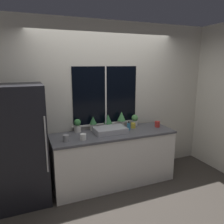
% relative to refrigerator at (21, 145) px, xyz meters
% --- Properties ---
extents(ground_plane, '(14.00, 14.00, 0.00)m').
position_rel_refrigerator_xyz_m(ground_plane, '(1.42, -0.34, -0.86)').
color(ground_plane, '#38332D').
extents(wall_back, '(8.00, 0.09, 2.70)m').
position_rel_refrigerator_xyz_m(wall_back, '(1.42, 0.37, 0.49)').
color(wall_back, beige).
rests_on(wall_back, ground_plane).
extents(wall_right, '(0.06, 7.00, 2.70)m').
position_rel_refrigerator_xyz_m(wall_right, '(3.47, 1.16, 0.49)').
color(wall_right, beige).
rests_on(wall_right, ground_plane).
extents(counter, '(2.03, 0.67, 0.89)m').
position_rel_refrigerator_xyz_m(counter, '(1.42, -0.02, -0.42)').
color(counter, white).
rests_on(counter, ground_plane).
extents(refrigerator, '(0.71, 0.69, 1.73)m').
position_rel_refrigerator_xyz_m(refrigerator, '(0.00, 0.00, 0.00)').
color(refrigerator, black).
rests_on(refrigerator, ground_plane).
extents(sink, '(0.51, 0.39, 0.26)m').
position_rel_refrigerator_xyz_m(sink, '(1.37, -0.00, 0.07)').
color(sink, '#ADADB2').
rests_on(sink, counter).
extents(potted_plant_far_left, '(0.11, 0.11, 0.22)m').
position_rel_refrigerator_xyz_m(potted_plant_far_left, '(0.88, 0.23, 0.14)').
color(potted_plant_far_left, silver).
rests_on(potted_plant_far_left, counter).
extents(potted_plant_left, '(0.12, 0.12, 0.24)m').
position_rel_refrigerator_xyz_m(potted_plant_left, '(1.15, 0.23, 0.16)').
color(potted_plant_left, silver).
rests_on(potted_plant_left, counter).
extents(potted_plant_center, '(0.15, 0.15, 0.26)m').
position_rel_refrigerator_xyz_m(potted_plant_center, '(1.42, 0.23, 0.16)').
color(potted_plant_center, silver).
rests_on(potted_plant_center, counter).
extents(potted_plant_right, '(0.14, 0.14, 0.28)m').
position_rel_refrigerator_xyz_m(potted_plant_right, '(1.68, 0.23, 0.19)').
color(potted_plant_right, silver).
rests_on(potted_plant_right, counter).
extents(potted_plant_far_right, '(0.12, 0.12, 0.20)m').
position_rel_refrigerator_xyz_m(potted_plant_far_right, '(1.94, 0.23, 0.13)').
color(potted_plant_far_right, silver).
rests_on(potted_plant_far_right, counter).
extents(soap_bottle, '(0.05, 0.05, 0.15)m').
position_rel_refrigerator_xyz_m(soap_bottle, '(1.72, 0.02, 0.09)').
color(soap_bottle, teal).
rests_on(soap_bottle, counter).
extents(mug_grey, '(0.09, 0.09, 0.10)m').
position_rel_refrigerator_xyz_m(mug_grey, '(0.62, -0.14, 0.07)').
color(mug_grey, gray).
rests_on(mug_grey, counter).
extents(mug_white, '(0.09, 0.09, 0.09)m').
position_rel_refrigerator_xyz_m(mug_white, '(0.87, -0.17, 0.07)').
color(mug_white, white).
rests_on(mug_white, counter).
extents(mug_yellow, '(0.08, 0.08, 0.09)m').
position_rel_refrigerator_xyz_m(mug_yellow, '(1.84, 0.10, 0.07)').
color(mug_yellow, gold).
rests_on(mug_yellow, counter).
extents(mug_red, '(0.09, 0.09, 0.10)m').
position_rel_refrigerator_xyz_m(mug_red, '(2.27, -0.01, 0.08)').
color(mug_red, '#B72D28').
rests_on(mug_red, counter).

